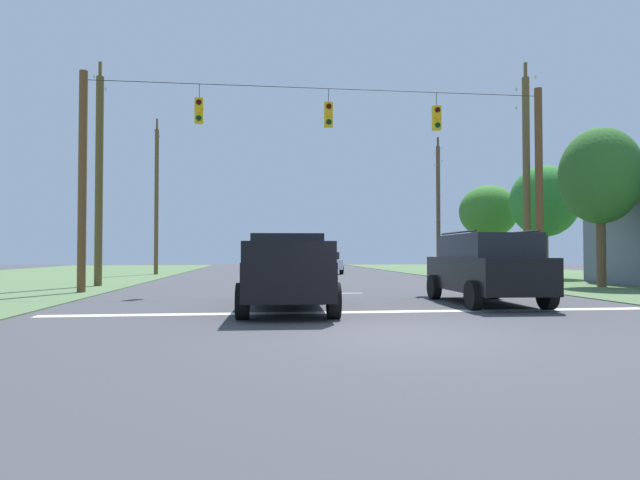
{
  "coord_description": "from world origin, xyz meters",
  "views": [
    {
      "loc": [
        -2.44,
        -9.05,
        1.45
      ],
      "look_at": [
        0.12,
        13.13,
        2.01
      ],
      "focal_mm": 29.35,
      "sensor_mm": 36.0,
      "label": 1
    }
  ],
  "objects_px": {
    "overhead_signal_span": "(322,175)",
    "utility_pole_mid_left": "(99,178)",
    "utility_pole_far_right": "(438,206)",
    "tree_roadside_left": "(600,176)",
    "pickup_truck": "(287,272)",
    "utility_pole_mid_right": "(526,175)",
    "suv_black": "(485,267)",
    "utility_pole_far_left": "(156,199)",
    "tree_roadside_right": "(544,202)",
    "tree_roadside_far_right": "(488,212)",
    "distant_car_crossing_white": "(326,262)"
  },
  "relations": [
    {
      "from": "overhead_signal_span",
      "to": "utility_pole_mid_left",
      "type": "xyz_separation_m",
      "value": [
        -9.35,
        3.8,
        0.26
      ]
    },
    {
      "from": "utility_pole_far_right",
      "to": "tree_roadside_left",
      "type": "bearing_deg",
      "value": -82.68
    },
    {
      "from": "pickup_truck",
      "to": "utility_pole_mid_right",
      "type": "relative_size",
      "value": 0.53
    },
    {
      "from": "suv_black",
      "to": "utility_pole_far_left",
      "type": "distance_m",
      "value": 25.85
    },
    {
      "from": "pickup_truck",
      "to": "tree_roadside_right",
      "type": "height_order",
      "value": "tree_roadside_right"
    },
    {
      "from": "tree_roadside_far_right",
      "to": "tree_roadside_left",
      "type": "bearing_deg",
      "value": -93.3
    },
    {
      "from": "overhead_signal_span",
      "to": "pickup_truck",
      "type": "height_order",
      "value": "overhead_signal_span"
    },
    {
      "from": "pickup_truck",
      "to": "utility_pole_far_right",
      "type": "xyz_separation_m",
      "value": [
        11.84,
        22.22,
        3.84
      ]
    },
    {
      "from": "utility_pole_far_left",
      "to": "tree_roadside_right",
      "type": "height_order",
      "value": "utility_pole_far_left"
    },
    {
      "from": "tree_roadside_left",
      "to": "distant_car_crossing_white",
      "type": "bearing_deg",
      "value": 121.03
    },
    {
      "from": "pickup_truck",
      "to": "tree_roadside_left",
      "type": "xyz_separation_m",
      "value": [
        13.76,
        7.29,
        3.77
      ]
    },
    {
      "from": "pickup_truck",
      "to": "utility_pole_mid_left",
      "type": "xyz_separation_m",
      "value": [
        -7.67,
        10.19,
        3.75
      ]
    },
    {
      "from": "overhead_signal_span",
      "to": "pickup_truck",
      "type": "bearing_deg",
      "value": -104.73
    },
    {
      "from": "distant_car_crossing_white",
      "to": "tree_roadside_right",
      "type": "bearing_deg",
      "value": -36.57
    },
    {
      "from": "suv_black",
      "to": "utility_pole_far_right",
      "type": "bearing_deg",
      "value": 73.97
    },
    {
      "from": "overhead_signal_span",
      "to": "tree_roadside_far_right",
      "type": "relative_size",
      "value": 3.0
    },
    {
      "from": "utility_pole_mid_right",
      "to": "tree_roadside_right",
      "type": "height_order",
      "value": "utility_pole_mid_right"
    },
    {
      "from": "suv_black",
      "to": "tree_roadside_far_right",
      "type": "height_order",
      "value": "tree_roadside_far_right"
    },
    {
      "from": "utility_pole_mid_right",
      "to": "utility_pole_mid_left",
      "type": "relative_size",
      "value": 1.05
    },
    {
      "from": "suv_black",
      "to": "distant_car_crossing_white",
      "type": "distance_m",
      "value": 22.74
    },
    {
      "from": "utility_pole_mid_left",
      "to": "distant_car_crossing_white",
      "type": "bearing_deg",
      "value": 48.78
    },
    {
      "from": "overhead_signal_span",
      "to": "pickup_truck",
      "type": "distance_m",
      "value": 7.47
    },
    {
      "from": "utility_pole_far_right",
      "to": "tree_roadside_right",
      "type": "distance_m",
      "value": 8.23
    },
    {
      "from": "overhead_signal_span",
      "to": "tree_roadside_far_right",
      "type": "bearing_deg",
      "value": 46.55
    },
    {
      "from": "distant_car_crossing_white",
      "to": "utility_pole_far_right",
      "type": "relative_size",
      "value": 0.45
    },
    {
      "from": "utility_pole_far_right",
      "to": "tree_roadside_left",
      "type": "relative_size",
      "value": 1.42
    },
    {
      "from": "suv_black",
      "to": "tree_roadside_left",
      "type": "relative_size",
      "value": 0.71
    },
    {
      "from": "utility_pole_far_right",
      "to": "tree_roadside_left",
      "type": "height_order",
      "value": "utility_pole_far_right"
    },
    {
      "from": "suv_black",
      "to": "utility_pole_far_left",
      "type": "xyz_separation_m",
      "value": [
        -13.31,
        21.79,
        4.04
      ]
    },
    {
      "from": "tree_roadside_far_right",
      "to": "overhead_signal_span",
      "type": "bearing_deg",
      "value": -133.45
    },
    {
      "from": "pickup_truck",
      "to": "utility_pole_far_right",
      "type": "distance_m",
      "value": 25.47
    },
    {
      "from": "utility_pole_far_right",
      "to": "tree_roadside_far_right",
      "type": "xyz_separation_m",
      "value": [
        2.64,
        -2.32,
        -0.59
      ]
    },
    {
      "from": "overhead_signal_span",
      "to": "suv_black",
      "type": "relative_size",
      "value": 3.69
    },
    {
      "from": "suv_black",
      "to": "utility_pole_far_right",
      "type": "distance_m",
      "value": 22.57
    },
    {
      "from": "tree_roadside_far_right",
      "to": "tree_roadside_left",
      "type": "xyz_separation_m",
      "value": [
        -0.73,
        -12.61,
        0.52
      ]
    },
    {
      "from": "overhead_signal_span",
      "to": "tree_roadside_far_right",
      "type": "xyz_separation_m",
      "value": [
        12.81,
        13.52,
        -0.24
      ]
    },
    {
      "from": "overhead_signal_span",
      "to": "utility_pole_far_right",
      "type": "height_order",
      "value": "utility_pole_far_right"
    },
    {
      "from": "distant_car_crossing_white",
      "to": "tree_roadside_far_right",
      "type": "xyz_separation_m",
      "value": [
        10.48,
        -3.6,
        3.42
      ]
    },
    {
      "from": "overhead_signal_span",
      "to": "utility_pole_far_left",
      "type": "distance_m",
      "value": 18.71
    },
    {
      "from": "suv_black",
      "to": "tree_roadside_far_right",
      "type": "relative_size",
      "value": 0.81
    },
    {
      "from": "utility_pole_far_right",
      "to": "utility_pole_far_left",
      "type": "relative_size",
      "value": 0.92
    },
    {
      "from": "suv_black",
      "to": "tree_roadside_far_right",
      "type": "distance_m",
      "value": 21.24
    },
    {
      "from": "utility_pole_mid_left",
      "to": "utility_pole_far_left",
      "type": "xyz_separation_m",
      "value": [
        0.05,
        12.43,
        0.38
      ]
    },
    {
      "from": "utility_pole_mid_left",
      "to": "suv_black",
      "type": "bearing_deg",
      "value": -35.01
    },
    {
      "from": "distant_car_crossing_white",
      "to": "tree_roadside_far_right",
      "type": "distance_m",
      "value": 11.6
    },
    {
      "from": "suv_black",
      "to": "distant_car_crossing_white",
      "type": "xyz_separation_m",
      "value": [
        -1.69,
        22.68,
        -0.27
      ]
    },
    {
      "from": "overhead_signal_span",
      "to": "tree_roadside_left",
      "type": "relative_size",
      "value": 2.62
    },
    {
      "from": "utility_pole_mid_right",
      "to": "tree_roadside_left",
      "type": "bearing_deg",
      "value": -44.02
    },
    {
      "from": "tree_roadside_far_right",
      "to": "utility_pole_mid_left",
      "type": "bearing_deg",
      "value": -156.32
    },
    {
      "from": "overhead_signal_span",
      "to": "tree_roadside_left",
      "type": "xyz_separation_m",
      "value": [
        12.08,
        0.9,
        0.28
      ]
    }
  ]
}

